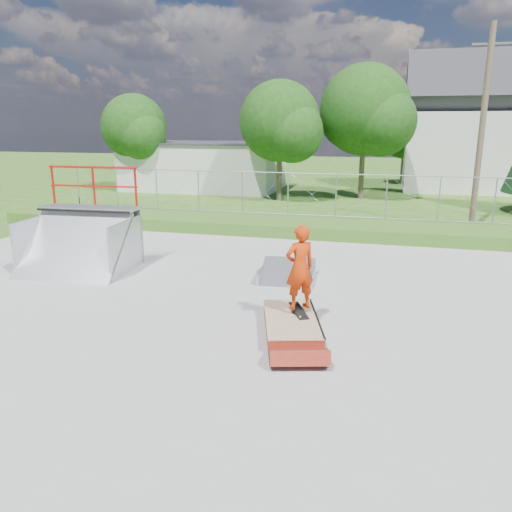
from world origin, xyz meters
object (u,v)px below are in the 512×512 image
Objects in this scene: skater at (300,271)px; grind_box at (291,325)px; flat_bank_ramp at (287,273)px; quarter_pipe at (75,222)px.

grind_box is at bearing 33.42° from skater.
flat_bank_ramp reaches higher than grind_box.
quarter_pipe reaches higher than flat_bank_ramp.
skater is at bearing -23.40° from quarter_pipe.
quarter_pipe is at bearing -57.30° from skater.
quarter_pipe is 1.67× the size of skater.
skater reaches higher than grind_box.
skater reaches higher than flat_bank_ramp.
grind_box is 7.56m from quarter_pipe.
quarter_pipe is (-6.89, 2.81, 1.33)m from grind_box.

